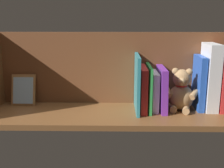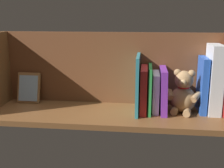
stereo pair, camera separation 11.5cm
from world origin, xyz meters
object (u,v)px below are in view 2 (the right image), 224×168
(dictionary_thick_white, at_px, (214,79))
(teddy_bear, at_px, (183,94))
(book_0, at_px, (224,80))
(picture_frame_leaning, at_px, (29,88))

(dictionary_thick_white, xyz_separation_m, teddy_bear, (0.12, 0.02, -0.06))
(book_0, relative_size, picture_frame_leaning, 1.97)
(book_0, xyz_separation_m, picture_frame_leaning, (0.84, -0.04, -0.07))
(teddy_bear, bearing_deg, picture_frame_leaning, 9.07)
(teddy_bear, distance_m, picture_frame_leaning, 0.69)
(book_0, height_order, teddy_bear, book_0)
(book_0, xyz_separation_m, dictionary_thick_white, (0.04, -0.00, 0.00))
(dictionary_thick_white, xyz_separation_m, picture_frame_leaning, (0.80, -0.04, -0.07))
(dictionary_thick_white, relative_size, picture_frame_leaning, 2.03)
(book_0, height_order, picture_frame_leaning, book_0)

